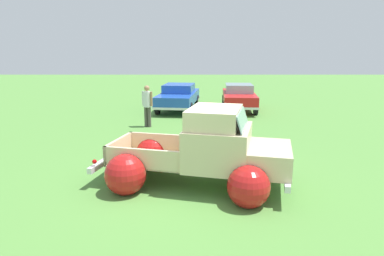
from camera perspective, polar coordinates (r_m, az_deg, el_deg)
ground_plane at (r=8.35m, az=0.00°, el=-9.44°), size 80.00×80.00×0.00m
vintage_pickup_truck at (r=8.01m, az=2.71°, el=-4.68°), size 4.94×3.57×1.96m
show_car_0 at (r=18.52m, az=-2.34°, el=5.55°), size 2.46×4.84×1.43m
show_car_1 at (r=18.68m, az=8.07°, el=5.48°), size 2.08×4.52×1.43m
spectator_0 at (r=14.35m, az=-7.73°, el=4.25°), size 0.51×0.46×1.80m
lane_cone_0 at (r=10.42m, az=7.87°, el=-3.15°), size 0.36×0.36×0.63m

